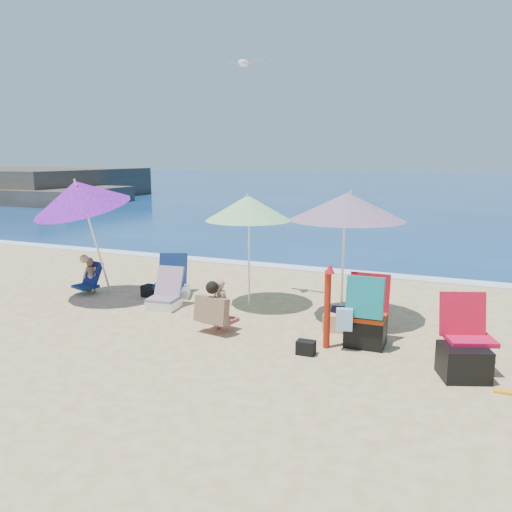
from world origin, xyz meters
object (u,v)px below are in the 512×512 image
at_px(furled_umbrella, 328,302).
at_px(camp_chair_left, 464,353).
at_px(person_center, 217,307).
at_px(seagull, 244,63).
at_px(chair_navy, 173,285).
at_px(camp_chair_right, 365,320).
at_px(umbrella_striped, 248,208).
at_px(person_left, 90,275).
at_px(chair_rainbow, 165,298).
at_px(umbrella_turquoise, 347,207).
at_px(umbrella_blue, 79,195).

xyz_separation_m(furled_umbrella, camp_chair_left, (1.82, -0.25, -0.39)).
bearing_deg(person_center, seagull, 101.33).
height_order(furled_umbrella, seagull, seagull).
bearing_deg(seagull, chair_navy, -165.81).
bearing_deg(camp_chair_left, camp_chair_right, 156.98).
bearing_deg(camp_chair_left, umbrella_striped, 154.68).
relative_size(umbrella_striped, camp_chair_left, 2.06).
bearing_deg(person_left, chair_navy, 15.98).
bearing_deg(furled_umbrella, camp_chair_right, 33.37).
xyz_separation_m(chair_rainbow, camp_chair_right, (3.70, -0.49, 0.20)).
height_order(umbrella_striped, seagull, seagull).
xyz_separation_m(camp_chair_left, person_left, (-6.99, 1.36, 0.06)).
bearing_deg(chair_rainbow, chair_navy, 112.04).
height_order(camp_chair_right, person_left, camp_chair_right).
relative_size(furled_umbrella, chair_navy, 1.43).
height_order(furled_umbrella, camp_chair_right, furled_umbrella).
height_order(furled_umbrella, person_center, furled_umbrella).
relative_size(furled_umbrella, camp_chair_left, 1.25).
bearing_deg(person_left, umbrella_turquoise, 2.74).
xyz_separation_m(camp_chair_left, seagull, (-3.96, 2.18, 4.02)).
relative_size(umbrella_blue, person_left, 3.06).
height_order(umbrella_turquoise, umbrella_striped, umbrella_turquoise).
bearing_deg(seagull, camp_chair_right, -31.68).
bearing_deg(camp_chair_left, person_center, 175.63).
xyz_separation_m(umbrella_turquoise, furled_umbrella, (0.07, -1.35, -1.22)).
height_order(camp_chair_left, person_left, camp_chair_left).
distance_m(furled_umbrella, chair_rainbow, 3.35).
bearing_deg(umbrella_blue, person_left, 120.29).
height_order(chair_navy, chair_rainbow, chair_navy).
bearing_deg(umbrella_striped, person_left, -173.33).
bearing_deg(camp_chair_left, umbrella_turquoise, 139.59).
xyz_separation_m(umbrella_turquoise, chair_navy, (-3.46, 0.23, -1.69)).
height_order(chair_rainbow, seagull, seagull).
height_order(chair_rainbow, person_center, person_center).
relative_size(furled_umbrella, chair_rainbow, 1.75).
bearing_deg(chair_navy, umbrella_blue, -146.20).
xyz_separation_m(chair_navy, chair_rainbow, (0.31, -0.78, -0.02)).
height_order(umbrella_blue, camp_chair_right, umbrella_blue).
relative_size(umbrella_blue, furled_umbrella, 1.95).
relative_size(chair_rainbow, camp_chair_right, 0.67).
bearing_deg(umbrella_striped, camp_chair_left, -25.32).
xyz_separation_m(umbrella_blue, seagull, (2.77, 1.27, 2.32)).
distance_m(umbrella_blue, seagull, 3.83).
bearing_deg(umbrella_turquoise, camp_chair_left, -40.41).
distance_m(furled_umbrella, person_left, 5.30).
distance_m(furled_umbrella, person_center, 1.78).
distance_m(camp_chair_right, seagull, 4.99).
distance_m(camp_chair_left, person_left, 7.12).
distance_m(chair_navy, camp_chair_left, 5.65).
height_order(umbrella_blue, camp_chair_left, umbrella_blue).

